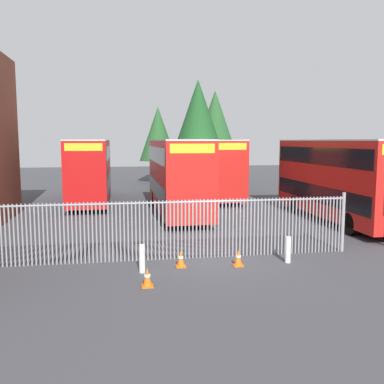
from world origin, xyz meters
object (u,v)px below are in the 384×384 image
traffic_cone_by_gate (181,259)px  double_decker_bus_behind_fence_left (177,174)px  double_decker_bus_behind_fence_right (212,166)px  traffic_cone_mid_forecourt (147,277)px  double_decker_bus_far_back (90,169)px  double_decker_bus_near_gate (338,177)px  bollard_center_front (288,250)px  traffic_cone_near_kerb (238,258)px  bollard_near_left (142,259)px

traffic_cone_by_gate → double_decker_bus_behind_fence_left: bearing=82.9°
double_decker_bus_behind_fence_right → traffic_cone_mid_forecourt: bearing=-107.8°
double_decker_bus_far_back → traffic_cone_mid_forecourt: (2.76, -18.12, -2.13)m
double_decker_bus_near_gate → double_decker_bus_far_back: (-13.64, 9.25, 0.00)m
double_decker_bus_behind_fence_right → traffic_cone_mid_forecourt: (-6.23, -19.37, -2.13)m
double_decker_bus_behind_fence_left → bollard_center_front: (2.53, -10.88, -1.95)m
bollard_center_front → double_decker_bus_near_gate: bearing=51.2°
traffic_cone_mid_forecourt → double_decker_bus_far_back: bearing=98.7°
bollard_center_front → traffic_cone_by_gate: bearing=178.2°
double_decker_bus_far_back → double_decker_bus_behind_fence_left: bearing=-45.8°
double_decker_bus_far_back → bollard_center_front: double_decker_bus_far_back is taller
double_decker_bus_behind_fence_left → traffic_cone_by_gate: size_ratio=18.32×
double_decker_bus_near_gate → double_decker_bus_behind_fence_right: (-4.65, 10.51, 0.00)m
double_decker_bus_far_back → traffic_cone_near_kerb: bearing=-69.9°
double_decker_bus_behind_fence_right → traffic_cone_by_gate: size_ratio=18.32×
double_decker_bus_behind_fence_left → traffic_cone_mid_forecourt: bearing=-101.7°
double_decker_bus_far_back → traffic_cone_near_kerb: size_ratio=18.32×
double_decker_bus_behind_fence_left → bollard_near_left: (-2.69, -11.17, -1.95)m
double_decker_bus_behind_fence_left → double_decker_bus_far_back: bearing=134.2°
traffic_cone_near_kerb → traffic_cone_by_gate: bearing=173.7°
double_decker_bus_behind_fence_right → double_decker_bus_far_back: 9.08m
double_decker_bus_near_gate → double_decker_bus_behind_fence_left: (-8.27, 3.73, 0.00)m
double_decker_bus_near_gate → traffic_cone_near_kerb: bearing=-136.4°
bollard_center_front → double_decker_bus_far_back: bearing=115.7°
double_decker_bus_far_back → traffic_cone_near_kerb: 17.70m
bollard_center_front → double_decker_bus_behind_fence_right: bearing=86.5°
double_decker_bus_far_back → traffic_cone_mid_forecourt: size_ratio=18.32×
double_decker_bus_far_back → traffic_cone_near_kerb: (6.03, -16.50, -2.13)m
bollard_near_left → bollard_center_front: 5.23m
double_decker_bus_behind_fence_right → traffic_cone_near_kerb: bearing=-99.5°
bollard_near_left → traffic_cone_by_gate: 1.43m
traffic_cone_by_gate → traffic_cone_mid_forecourt: same height
traffic_cone_by_gate → double_decker_bus_near_gate: bearing=36.2°
bollard_near_left → traffic_cone_mid_forecourt: (0.08, -1.42, -0.19)m
double_decker_bus_far_back → bollard_center_front: size_ratio=11.38×
double_decker_bus_behind_fence_left → traffic_cone_by_gate: 11.05m
double_decker_bus_behind_fence_right → double_decker_bus_far_back: same height
double_decker_bus_behind_fence_right → bollard_near_left: double_decker_bus_behind_fence_right is taller
bollard_near_left → traffic_cone_mid_forecourt: size_ratio=1.61×
double_decker_bus_near_gate → traffic_cone_near_kerb: 10.72m
double_decker_bus_behind_fence_left → bollard_near_left: double_decker_bus_behind_fence_left is taller
double_decker_bus_near_gate → traffic_cone_mid_forecourt: 14.19m
double_decker_bus_near_gate → double_decker_bus_behind_fence_right: bearing=113.9°
bollard_center_front → traffic_cone_mid_forecourt: bearing=-161.6°
double_decker_bus_behind_fence_left → traffic_cone_by_gate: (-1.34, -10.76, -2.13)m
traffic_cone_by_gate → traffic_cone_near_kerb: (2.00, -0.22, 0.00)m
double_decker_bus_behind_fence_left → double_decker_bus_near_gate: bearing=-24.3°
bollard_near_left → double_decker_bus_far_back: bearing=99.1°
traffic_cone_mid_forecourt → double_decker_bus_behind_fence_left: bearing=78.3°
bollard_center_front → traffic_cone_near_kerb: size_ratio=1.61×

